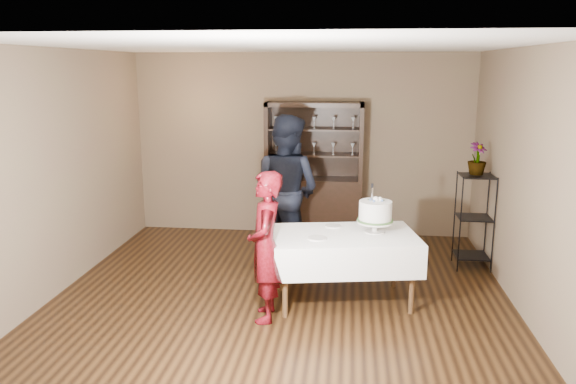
{
  "coord_description": "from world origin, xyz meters",
  "views": [
    {
      "loc": [
        0.72,
        -5.79,
        2.5
      ],
      "look_at": [
        0.06,
        0.1,
        1.17
      ],
      "focal_mm": 35.0,
      "sensor_mm": 36.0,
      "label": 1
    }
  ],
  "objects_px": {
    "cake_table": "(344,250)",
    "potted_plant": "(477,159)",
    "china_hutch": "(314,194)",
    "plant_etagere": "(474,217)",
    "cake": "(375,213)",
    "man": "(286,190)",
    "woman": "(266,247)"
  },
  "relations": [
    {
      "from": "cake_table",
      "to": "potted_plant",
      "type": "height_order",
      "value": "potted_plant"
    },
    {
      "from": "china_hutch",
      "to": "plant_etagere",
      "type": "bearing_deg",
      "value": -26.83
    },
    {
      "from": "cake",
      "to": "man",
      "type": "bearing_deg",
      "value": 135.78
    },
    {
      "from": "china_hutch",
      "to": "cake_table",
      "type": "relative_size",
      "value": 1.2
    },
    {
      "from": "cake_table",
      "to": "china_hutch",
      "type": "bearing_deg",
      "value": 101.67
    },
    {
      "from": "china_hutch",
      "to": "plant_etagere",
      "type": "xyz_separation_m",
      "value": [
        2.08,
        -1.05,
        -0.01
      ]
    },
    {
      "from": "woman",
      "to": "man",
      "type": "distance_m",
      "value": 1.67
    },
    {
      "from": "china_hutch",
      "to": "potted_plant",
      "type": "xyz_separation_m",
      "value": [
        2.08,
        -1.01,
        0.72
      ]
    },
    {
      "from": "plant_etagere",
      "to": "woman",
      "type": "xyz_separation_m",
      "value": [
        -2.37,
        -1.77,
        0.11
      ]
    },
    {
      "from": "china_hutch",
      "to": "cake",
      "type": "bearing_deg",
      "value": -70.06
    },
    {
      "from": "plant_etagere",
      "to": "cake",
      "type": "xyz_separation_m",
      "value": [
        -1.28,
        -1.16,
        0.32
      ]
    },
    {
      "from": "china_hutch",
      "to": "potted_plant",
      "type": "distance_m",
      "value": 2.42
    },
    {
      "from": "cake_table",
      "to": "woman",
      "type": "distance_m",
      "value": 0.93
    },
    {
      "from": "man",
      "to": "cake_table",
      "type": "bearing_deg",
      "value": 149.64
    },
    {
      "from": "china_hutch",
      "to": "man",
      "type": "height_order",
      "value": "china_hutch"
    },
    {
      "from": "plant_etagere",
      "to": "cake_table",
      "type": "relative_size",
      "value": 0.72
    },
    {
      "from": "cake_table",
      "to": "woman",
      "type": "xyz_separation_m",
      "value": [
        -0.77,
        -0.51,
        0.18
      ]
    },
    {
      "from": "man",
      "to": "plant_etagere",
      "type": "bearing_deg",
      "value": -150.94
    },
    {
      "from": "plant_etagere",
      "to": "potted_plant",
      "type": "relative_size",
      "value": 3.01
    },
    {
      "from": "woman",
      "to": "china_hutch",
      "type": "bearing_deg",
      "value": 167.53
    },
    {
      "from": "woman",
      "to": "cake",
      "type": "xyz_separation_m",
      "value": [
        1.09,
        0.61,
        0.22
      ]
    },
    {
      "from": "man",
      "to": "potted_plant",
      "type": "xyz_separation_m",
      "value": [
        2.35,
        0.15,
        0.43
      ]
    },
    {
      "from": "china_hutch",
      "to": "potted_plant",
      "type": "height_order",
      "value": "china_hutch"
    },
    {
      "from": "china_hutch",
      "to": "woman",
      "type": "bearing_deg",
      "value": -95.85
    },
    {
      "from": "china_hutch",
      "to": "man",
      "type": "bearing_deg",
      "value": -103.41
    },
    {
      "from": "woman",
      "to": "potted_plant",
      "type": "relative_size",
      "value": 3.8
    },
    {
      "from": "woman",
      "to": "man",
      "type": "height_order",
      "value": "man"
    },
    {
      "from": "man",
      "to": "cake",
      "type": "xyz_separation_m",
      "value": [
        1.08,
        -1.05,
        0.01
      ]
    },
    {
      "from": "cake_table",
      "to": "man",
      "type": "xyz_separation_m",
      "value": [
        -0.75,
        1.15,
        0.38
      ]
    },
    {
      "from": "plant_etagere",
      "to": "potted_plant",
      "type": "xyz_separation_m",
      "value": [
        -0.0,
        0.05,
        0.74
      ]
    },
    {
      "from": "cake_table",
      "to": "man",
      "type": "bearing_deg",
      "value": 123.21
    },
    {
      "from": "china_hutch",
      "to": "cake_table",
      "type": "xyz_separation_m",
      "value": [
        0.48,
        -2.31,
        -0.08
      ]
    }
  ]
}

